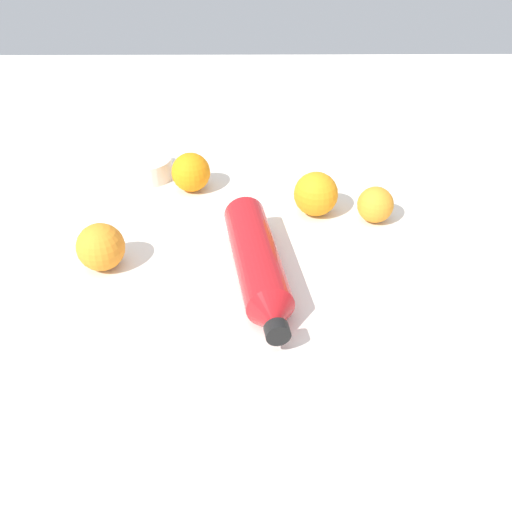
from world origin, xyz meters
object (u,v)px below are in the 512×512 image
at_px(orange_0, 101,247).
at_px(orange_3, 375,205).
at_px(orange_1, 191,172).
at_px(orange_2, 316,194).
at_px(ceramic_bowl, 145,167).
at_px(water_bottle, 258,264).

bearing_deg(orange_0, orange_3, -163.57).
xyz_separation_m(orange_1, orange_3, (-0.35, 0.12, -0.01)).
bearing_deg(orange_3, orange_1, -18.68).
height_order(orange_1, orange_3, orange_1).
bearing_deg(orange_2, ceramic_bowl, -23.47).
xyz_separation_m(orange_1, ceramic_bowl, (0.10, -0.06, -0.02)).
bearing_deg(ceramic_bowl, orange_3, 158.80).
bearing_deg(orange_0, ceramic_bowl, -94.40).
bearing_deg(water_bottle, orange_0, -108.66).
distance_m(water_bottle, orange_3, 0.29).
xyz_separation_m(orange_0, orange_2, (-0.37, -0.17, 0.00)).
xyz_separation_m(water_bottle, orange_3, (-0.22, -0.18, -0.00)).
height_order(orange_1, orange_2, orange_2).
distance_m(orange_2, orange_3, 0.11).
distance_m(orange_1, ceramic_bowl, 0.12).
height_order(orange_0, orange_2, orange_2).
bearing_deg(orange_2, water_bottle, 62.41).
relative_size(orange_1, ceramic_bowl, 0.68).
height_order(orange_0, orange_3, orange_0).
xyz_separation_m(orange_0, orange_1, (-0.13, -0.26, -0.00)).
height_order(orange_0, orange_1, orange_0).
relative_size(orange_2, ceramic_bowl, 0.72).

